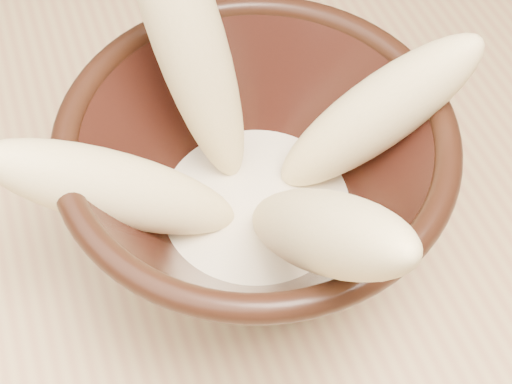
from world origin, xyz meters
TOP-DOWN VIEW (x-y plane):
  - table at (0.00, 0.00)m, footprint 1.20×0.80m
  - bowl at (0.15, -0.04)m, footprint 0.24×0.24m
  - milk_puddle at (0.15, -0.04)m, footprint 0.13×0.13m
  - banana_upright at (0.13, 0.02)m, footprint 0.09×0.12m
  - banana_left at (0.06, -0.04)m, footprint 0.16×0.06m
  - banana_right at (0.22, -0.04)m, footprint 0.14×0.08m
  - banana_front at (0.15, -0.11)m, footprint 0.06×0.17m

SIDE VIEW (x-z plane):
  - table at x=0.00m, z-range 0.30..1.05m
  - milk_puddle at x=0.15m, z-range 0.78..0.80m
  - bowl at x=0.15m, z-range 0.76..0.89m
  - banana_left at x=0.06m, z-range 0.78..0.92m
  - banana_right at x=0.22m, z-range 0.78..0.93m
  - banana_front at x=0.15m, z-range 0.78..0.97m
  - banana_upright at x=0.13m, z-range 0.79..1.01m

